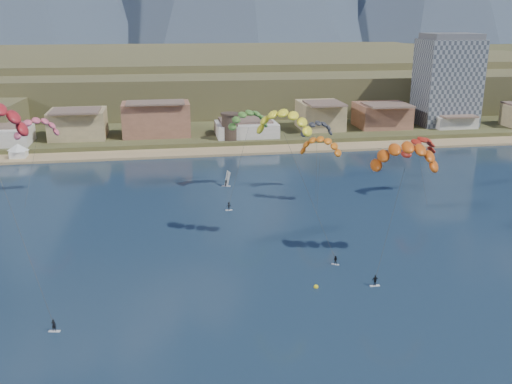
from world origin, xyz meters
TOP-DOWN VIEW (x-y plane):
  - ground at (0.00, 0.00)m, footprint 2400.00×2400.00m
  - beach at (0.00, 106.00)m, footprint 2200.00×12.00m
  - land at (0.00, 560.00)m, footprint 2200.00×900.00m
  - foothills at (22.39, 232.47)m, footprint 940.00×210.00m
  - town at (-40.00, 122.00)m, footprint 400.00×24.00m
  - apartment_tower at (85.00, 128.00)m, footprint 20.00×16.00m
  - watchtower at (5.00, 114.00)m, footprint 5.82×5.82m
  - kitesurfer_yellow at (4.92, 31.50)m, footprint 13.22×15.84m
  - kitesurfer_orange at (23.37, 20.97)m, footprint 14.78×13.60m
  - kitesurfer_green at (3.59, 64.95)m, footprint 12.63×17.31m
  - distant_kite_pink at (-44.21, 67.45)m, footprint 10.98×7.72m
  - distant_kite_dark at (19.29, 61.62)m, footprint 8.38×5.99m
  - distant_kite_orange at (17.79, 52.96)m, footprint 10.20×7.79m
  - distant_kite_red at (41.61, 54.48)m, footprint 10.47×7.54m
  - windsurfer at (-1.24, 69.36)m, footprint 2.26×2.44m
  - buoy at (6.35, 12.40)m, footprint 0.74×0.74m

SIDE VIEW (x-z plane):
  - ground at x=0.00m, z-range 0.00..0.00m
  - land at x=0.00m, z-range -2.00..2.00m
  - buoy at x=6.35m, z-range -0.24..0.49m
  - beach at x=0.00m, z-range -0.20..0.70m
  - windsurfer at x=-1.24m, z-range -0.69..3.09m
  - watchtower at x=5.00m, z-range 2.07..10.67m
  - town at x=-40.00m, z-range 2.00..14.00m
  - foothills at x=22.39m, z-range 0.08..18.08m
  - distant_kite_red at x=41.61m, z-range 4.59..20.68m
  - distant_kite_orange at x=17.79m, z-range 5.33..22.53m
  - distant_kite_dark at x=19.29m, z-range 6.61..25.29m
  - distant_kite_pink at x=-44.21m, z-range 7.01..27.41m
  - apartment_tower at x=85.00m, z-range 1.82..33.82m
  - kitesurfer_green at x=3.59m, z-range 6.55..29.18m
  - kitesurfer_orange at x=23.37m, z-range 7.59..30.83m
  - kitesurfer_yellow at x=4.92m, z-range 9.90..37.02m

